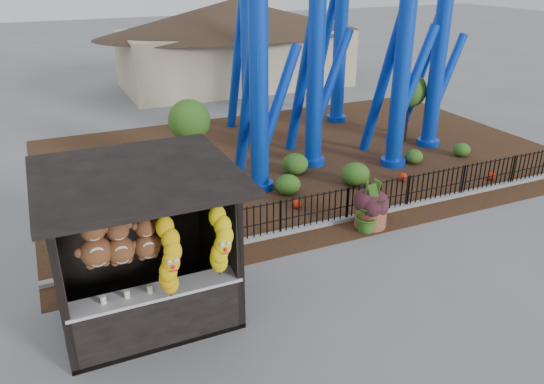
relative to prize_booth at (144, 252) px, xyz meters
name	(u,v)px	position (x,y,z in m)	size (l,w,h in m)	color
ground	(307,307)	(3.01, -0.88, -1.55)	(120.00, 120.00, 0.00)	slate
mulch_bed	(302,157)	(7.01, 7.12, -1.54)	(18.00, 12.00, 0.02)	#331E11
curb	(384,211)	(7.01, 2.12, -1.49)	(18.00, 0.18, 0.12)	gray
prize_booth	(144,252)	(0.00, 0.00, 0.00)	(3.50, 3.40, 3.12)	black
picket_fence	(411,191)	(7.91, 2.12, -1.05)	(12.20, 0.06, 1.00)	black
terracotta_planter	(370,217)	(6.21, 1.61, -1.27)	(0.84, 0.84, 0.56)	brown
planter_foliage	(372,196)	(6.21, 1.61, -0.67)	(0.70, 0.70, 0.64)	#36151E
potted_plant	(368,214)	(5.98, 1.43, -1.06)	(0.87, 0.76, 0.97)	#1F4D16
landscaping	(346,169)	(7.37, 4.74, -1.22)	(7.84, 3.66, 0.72)	#2E5719
pavilion	(234,29)	(9.01, 19.12, 1.52)	(15.00, 15.00, 4.80)	#BFAD8C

